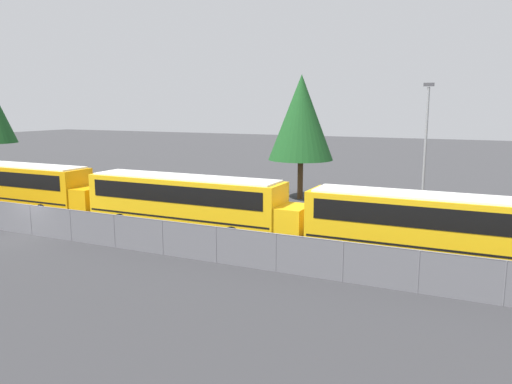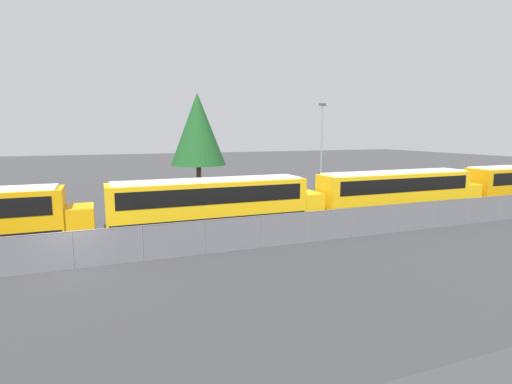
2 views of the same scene
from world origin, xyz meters
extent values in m
plane|color=#38383A|center=(0.00, 0.00, 0.00)|extent=(200.00, 200.00, 0.00)
cube|color=#333335|center=(0.00, -6.00, 0.00)|extent=(131.78, 12.00, 0.01)
cube|color=#9EA0A5|center=(0.00, 0.00, 0.88)|extent=(97.78, 0.03, 1.75)
cube|color=slate|center=(0.00, -0.01, 0.88)|extent=(97.78, 0.01, 1.75)
cylinder|color=slate|center=(0.00, 0.00, 1.75)|extent=(97.78, 0.05, 0.05)
cylinder|color=slate|center=(0.00, 0.00, 0.88)|extent=(0.07, 0.07, 1.75)
cylinder|color=slate|center=(3.06, 0.00, 0.88)|extent=(0.07, 0.07, 1.75)
cylinder|color=slate|center=(6.11, 0.00, 0.88)|extent=(0.07, 0.07, 1.75)
cylinder|color=slate|center=(9.17, 0.00, 0.88)|extent=(0.07, 0.07, 1.75)
cylinder|color=slate|center=(12.22, 0.00, 0.88)|extent=(0.07, 0.07, 1.75)
cylinder|color=slate|center=(15.28, 0.00, 0.88)|extent=(0.07, 0.07, 1.75)
cylinder|color=slate|center=(18.33, 0.00, 0.88)|extent=(0.07, 0.07, 1.75)
cylinder|color=slate|center=(21.39, 0.00, 0.88)|extent=(0.07, 0.07, 1.75)
cylinder|color=slate|center=(24.44, 0.00, 0.88)|extent=(0.07, 0.07, 1.75)
cylinder|color=slate|center=(27.50, 0.00, 0.88)|extent=(0.07, 0.07, 1.75)
cube|color=orange|center=(0.18, 4.48, 1.31)|extent=(1.46, 2.24, 1.64)
cylinder|color=black|center=(-2.87, 5.58, 0.49)|extent=(0.98, 0.28, 0.98)
cylinder|color=black|center=(-2.87, 3.38, 0.49)|extent=(0.98, 0.28, 0.98)
cube|color=yellow|center=(7.60, 4.36, 1.85)|extent=(12.20, 2.43, 2.73)
cube|color=black|center=(7.60, 4.36, 2.45)|extent=(11.22, 2.47, 0.98)
cube|color=black|center=(7.60, 4.36, 1.09)|extent=(11.95, 2.46, 0.10)
cube|color=yellow|center=(14.43, 4.36, 1.31)|extent=(1.46, 2.24, 1.64)
cube|color=black|center=(1.45, 4.36, 0.64)|extent=(0.12, 2.43, 0.24)
cube|color=silver|center=(7.60, 4.36, 3.27)|extent=(11.59, 2.19, 0.10)
cylinder|color=black|center=(11.38, 5.46, 0.49)|extent=(0.98, 0.28, 0.98)
cylinder|color=black|center=(11.38, 3.26, 0.49)|extent=(0.98, 0.28, 0.98)
cylinder|color=black|center=(3.82, 5.46, 0.49)|extent=(0.98, 0.28, 0.98)
cylinder|color=black|center=(3.82, 3.26, 0.49)|extent=(0.98, 0.28, 0.98)
cube|color=yellow|center=(21.66, 4.07, 1.85)|extent=(12.20, 2.43, 2.73)
cube|color=black|center=(21.66, 4.07, 2.45)|extent=(11.22, 2.47, 0.98)
cube|color=black|center=(21.66, 4.07, 1.09)|extent=(11.95, 2.46, 0.10)
cube|color=yellow|center=(28.49, 4.07, 1.31)|extent=(1.46, 2.24, 1.64)
cube|color=black|center=(15.51, 4.07, 0.64)|extent=(0.12, 2.43, 0.24)
cube|color=silver|center=(21.66, 4.07, 3.27)|extent=(11.59, 2.19, 0.10)
cylinder|color=black|center=(25.44, 5.16, 0.49)|extent=(0.98, 0.28, 0.98)
cylinder|color=black|center=(25.44, 2.97, 0.49)|extent=(0.98, 0.28, 0.98)
cylinder|color=black|center=(17.88, 5.16, 0.49)|extent=(0.98, 0.28, 0.98)
cylinder|color=black|center=(17.88, 2.97, 0.49)|extent=(0.98, 0.28, 0.98)
cube|color=black|center=(29.64, 4.01, 0.64)|extent=(0.12, 2.43, 0.24)
cylinder|color=black|center=(32.01, 5.11, 0.49)|extent=(0.98, 0.28, 0.98)
cylinder|color=black|center=(32.01, 2.91, 0.49)|extent=(0.98, 0.28, 0.98)
cylinder|color=gray|center=(20.02, 12.00, 4.22)|extent=(0.16, 0.16, 8.44)
cube|color=#47474C|center=(20.02, 12.00, 8.59)|extent=(0.60, 0.24, 0.20)
cylinder|color=#51381E|center=(10.02, 17.39, 1.57)|extent=(0.44, 0.44, 3.13)
cone|color=#194C1E|center=(10.02, 17.39, 6.45)|extent=(5.11, 5.11, 6.64)
camera|label=1|loc=(23.60, -19.76, 7.33)|focal=35.00mm
camera|label=2|loc=(1.29, -19.31, 6.18)|focal=28.00mm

